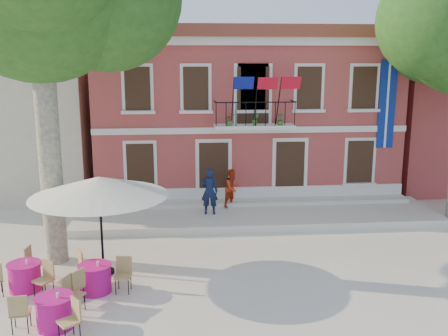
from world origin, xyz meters
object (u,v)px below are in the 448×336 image
(pedestrian_navy, at_px, (209,191))
(pedestrian_orange, at_px, (232,188))
(cafe_table_1, at_px, (95,277))
(cafe_table_3, at_px, (25,275))
(cafe_table_0, at_px, (55,310))
(patio_umbrella, at_px, (99,187))

(pedestrian_navy, relative_size, pedestrian_orange, 1.15)
(pedestrian_navy, xyz_separation_m, cafe_table_1, (-3.39, -5.76, -0.77))
(pedestrian_navy, distance_m, cafe_table_3, 7.67)
(pedestrian_navy, relative_size, cafe_table_1, 0.96)
(pedestrian_orange, relative_size, cafe_table_0, 0.84)
(pedestrian_navy, height_order, cafe_table_1, pedestrian_navy)
(patio_umbrella, xyz_separation_m, cafe_table_3, (-1.94, -0.94, -2.17))
(pedestrian_orange, xyz_separation_m, cafe_table_1, (-4.36, -6.62, -0.65))
(pedestrian_orange, bearing_deg, pedestrian_navy, -176.45)
(cafe_table_0, bearing_deg, patio_umbrella, 77.72)
(patio_umbrella, distance_m, cafe_table_0, 3.76)
(pedestrian_orange, bearing_deg, patio_umbrella, -166.78)
(patio_umbrella, distance_m, cafe_table_1, 2.49)
(pedestrian_navy, bearing_deg, cafe_table_0, 69.83)
(cafe_table_0, bearing_deg, pedestrian_orange, 59.33)
(patio_umbrella, distance_m, pedestrian_navy, 5.83)
(cafe_table_3, bearing_deg, cafe_table_1, -8.26)
(cafe_table_0, bearing_deg, cafe_table_1, 70.64)
(cafe_table_1, bearing_deg, patio_umbrella, 88.73)
(patio_umbrella, xyz_separation_m, cafe_table_0, (-0.65, -2.99, -2.17))
(cafe_table_1, xyz_separation_m, cafe_table_3, (-1.91, 0.28, 0.00))
(patio_umbrella, bearing_deg, cafe_table_3, -154.22)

